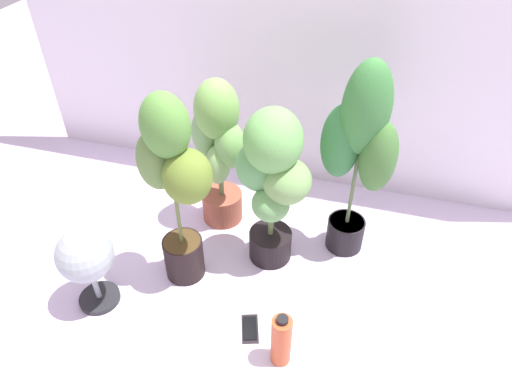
{
  "coord_description": "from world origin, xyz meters",
  "views": [
    {
      "loc": [
        0.38,
        -1.36,
        1.68
      ],
      "look_at": [
        -0.07,
        0.21,
        0.36
      ],
      "focal_mm": 31.79,
      "sensor_mm": 36.0,
      "label": 1
    }
  ],
  "objects_px": {
    "potted_plant_front_left": "(174,179)",
    "nutrient_bottle": "(281,340)",
    "potted_plant_back_right": "(359,148)",
    "potted_plant_back_left": "(219,147)",
    "floor_fan": "(86,257)",
    "potted_plant_center": "(272,175)",
    "cell_phone": "(250,328)"
  },
  "relations": [
    {
      "from": "cell_phone",
      "to": "floor_fan",
      "type": "height_order",
      "value": "floor_fan"
    },
    {
      "from": "potted_plant_back_left",
      "to": "nutrient_bottle",
      "type": "xyz_separation_m",
      "value": [
        0.5,
        -0.74,
        -0.33
      ]
    },
    {
      "from": "potted_plant_center",
      "to": "cell_phone",
      "type": "xyz_separation_m",
      "value": [
        0.02,
        -0.44,
        -0.5
      ]
    },
    {
      "from": "potted_plant_back_right",
      "to": "potted_plant_back_left",
      "type": "relative_size",
      "value": 1.23
    },
    {
      "from": "floor_fan",
      "to": "nutrient_bottle",
      "type": "height_order",
      "value": "floor_fan"
    },
    {
      "from": "floor_fan",
      "to": "nutrient_bottle",
      "type": "relative_size",
      "value": 1.55
    },
    {
      "from": "potted_plant_back_right",
      "to": "potted_plant_center",
      "type": "bearing_deg",
      "value": -152.44
    },
    {
      "from": "cell_phone",
      "to": "nutrient_bottle",
      "type": "xyz_separation_m",
      "value": [
        0.16,
        -0.1,
        0.12
      ]
    },
    {
      "from": "potted_plant_center",
      "to": "floor_fan",
      "type": "height_order",
      "value": "potted_plant_center"
    },
    {
      "from": "potted_plant_back_right",
      "to": "potted_plant_center",
      "type": "xyz_separation_m",
      "value": [
        -0.34,
        -0.18,
        -0.09
      ]
    },
    {
      "from": "potted_plant_front_left",
      "to": "nutrient_bottle",
      "type": "relative_size",
      "value": 3.52
    },
    {
      "from": "cell_phone",
      "to": "floor_fan",
      "type": "distance_m",
      "value": 0.75
    },
    {
      "from": "cell_phone",
      "to": "nutrient_bottle",
      "type": "bearing_deg",
      "value": 129.67
    },
    {
      "from": "potted_plant_front_left",
      "to": "potted_plant_back_left",
      "type": "xyz_separation_m",
      "value": [
        0.04,
        0.42,
        -0.11
      ]
    },
    {
      "from": "nutrient_bottle",
      "to": "potted_plant_back_left",
      "type": "bearing_deg",
      "value": 124.03
    },
    {
      "from": "cell_phone",
      "to": "potted_plant_back_right",
      "type": "bearing_deg",
      "value": -135.35
    },
    {
      "from": "potted_plant_back_right",
      "to": "potted_plant_front_left",
      "type": "xyz_separation_m",
      "value": [
        -0.7,
        -0.39,
        -0.02
      ]
    },
    {
      "from": "potted_plant_back_right",
      "to": "nutrient_bottle",
      "type": "bearing_deg",
      "value": -102.62
    },
    {
      "from": "potted_plant_back_right",
      "to": "cell_phone",
      "type": "height_order",
      "value": "potted_plant_back_right"
    },
    {
      "from": "cell_phone",
      "to": "potted_plant_center",
      "type": "bearing_deg",
      "value": -104.95
    },
    {
      "from": "floor_fan",
      "to": "nutrient_bottle",
      "type": "distance_m",
      "value": 0.87
    },
    {
      "from": "potted_plant_front_left",
      "to": "potted_plant_center",
      "type": "bearing_deg",
      "value": 30.93
    },
    {
      "from": "potted_plant_back_left",
      "to": "cell_phone",
      "type": "distance_m",
      "value": 0.86
    },
    {
      "from": "nutrient_bottle",
      "to": "floor_fan",
      "type": "bearing_deg",
      "value": 175.92
    },
    {
      "from": "potted_plant_center",
      "to": "potted_plant_back_left",
      "type": "distance_m",
      "value": 0.38
    },
    {
      "from": "potted_plant_front_left",
      "to": "nutrient_bottle",
      "type": "bearing_deg",
      "value": -30.79
    },
    {
      "from": "potted_plant_center",
      "to": "floor_fan",
      "type": "bearing_deg",
      "value": -144.86
    },
    {
      "from": "potted_plant_back_right",
      "to": "potted_plant_front_left",
      "type": "height_order",
      "value": "potted_plant_back_right"
    },
    {
      "from": "nutrient_bottle",
      "to": "potted_plant_back_right",
      "type": "bearing_deg",
      "value": 77.38
    },
    {
      "from": "potted_plant_back_left",
      "to": "floor_fan",
      "type": "xyz_separation_m",
      "value": [
        -0.35,
        -0.68,
        -0.18
      ]
    },
    {
      "from": "potted_plant_back_right",
      "to": "cell_phone",
      "type": "bearing_deg",
      "value": -117.14
    },
    {
      "from": "potted_plant_center",
      "to": "cell_phone",
      "type": "bearing_deg",
      "value": -86.74
    }
  ]
}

